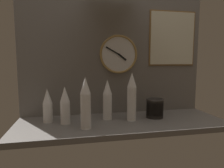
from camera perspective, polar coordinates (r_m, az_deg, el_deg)
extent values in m
cube|color=slate|center=(1.58, 2.81, -11.14)|extent=(1.60, 0.56, 0.04)
cube|color=slate|center=(1.77, 0.78, 8.66)|extent=(1.60, 0.03, 1.05)
cone|color=white|center=(1.41, -7.50, -10.12)|extent=(0.07, 0.07, 0.12)
cone|color=white|center=(1.40, -7.51, -9.34)|extent=(0.07, 0.07, 0.12)
cone|color=white|center=(1.40, -7.52, -8.56)|extent=(0.07, 0.07, 0.12)
cone|color=white|center=(1.39, -7.53, -7.78)|extent=(0.07, 0.07, 0.12)
cone|color=white|center=(1.39, -7.55, -6.99)|extent=(0.07, 0.07, 0.12)
cone|color=white|center=(1.38, -7.56, -6.19)|extent=(0.07, 0.07, 0.12)
cone|color=white|center=(1.38, -7.57, -5.39)|extent=(0.07, 0.07, 0.12)
cone|color=white|center=(1.37, -7.59, -4.58)|extent=(0.07, 0.07, 0.12)
cone|color=white|center=(1.37, -7.60, -3.77)|extent=(0.07, 0.07, 0.12)
cone|color=white|center=(1.37, -7.61, -2.96)|extent=(0.07, 0.07, 0.12)
cone|color=white|center=(1.36, -7.62, -2.14)|extent=(0.07, 0.07, 0.12)
cone|color=white|center=(1.36, -7.64, -1.32)|extent=(0.07, 0.07, 0.12)
cone|color=white|center=(1.36, -7.65, -0.49)|extent=(0.07, 0.07, 0.12)
cone|color=white|center=(1.61, -17.85, -8.24)|extent=(0.07, 0.07, 0.12)
cone|color=white|center=(1.60, -17.87, -7.55)|extent=(0.07, 0.07, 0.12)
cone|color=white|center=(1.60, -17.90, -6.87)|extent=(0.07, 0.07, 0.12)
cone|color=white|center=(1.59, -17.92, -6.17)|extent=(0.07, 0.07, 0.12)
cone|color=white|center=(1.59, -17.95, -5.48)|extent=(0.07, 0.07, 0.12)
cone|color=white|center=(1.59, -17.97, -4.78)|extent=(0.07, 0.07, 0.12)
cone|color=white|center=(1.58, -18.00, -4.08)|extent=(0.07, 0.07, 0.12)
cone|color=white|center=(1.58, -18.03, -3.38)|extent=(0.07, 0.07, 0.12)
cone|color=white|center=(1.61, -1.31, -7.93)|extent=(0.07, 0.07, 0.12)
cone|color=white|center=(1.60, -1.31, -7.25)|extent=(0.07, 0.07, 0.12)
cone|color=white|center=(1.60, -1.32, -6.56)|extent=(0.07, 0.07, 0.12)
cone|color=white|center=(1.59, -1.32, -5.86)|extent=(0.07, 0.07, 0.12)
cone|color=white|center=(1.59, -1.32, -5.17)|extent=(0.07, 0.07, 0.12)
cone|color=white|center=(1.58, -1.32, -4.47)|extent=(0.07, 0.07, 0.12)
cone|color=white|center=(1.58, -1.32, -3.77)|extent=(0.07, 0.07, 0.12)
cone|color=white|center=(1.58, -1.33, -3.06)|extent=(0.07, 0.07, 0.12)
cone|color=white|center=(1.57, -1.33, -2.35)|extent=(0.07, 0.07, 0.12)
cone|color=white|center=(1.57, -1.33, -1.64)|extent=(0.07, 0.07, 0.12)
cone|color=white|center=(1.57, -1.33, -0.92)|extent=(0.07, 0.07, 0.12)
cone|color=white|center=(1.54, -13.19, -8.80)|extent=(0.07, 0.07, 0.12)
cone|color=white|center=(1.53, -13.21, -8.08)|extent=(0.07, 0.07, 0.12)
cone|color=white|center=(1.53, -13.23, -7.37)|extent=(0.07, 0.07, 0.12)
cone|color=white|center=(1.52, -13.25, -6.64)|extent=(0.07, 0.07, 0.12)
cone|color=white|center=(1.52, -13.27, -5.92)|extent=(0.07, 0.07, 0.12)
cone|color=white|center=(1.51, -13.29, -5.19)|extent=(0.07, 0.07, 0.12)
cone|color=white|center=(1.51, -13.31, -4.45)|extent=(0.07, 0.07, 0.12)
cone|color=white|center=(1.50, -13.33, -3.71)|extent=(0.07, 0.07, 0.12)
cone|color=white|center=(1.50, -13.35, -2.97)|extent=(0.07, 0.07, 0.12)
cone|color=white|center=(1.59, 5.60, -8.14)|extent=(0.07, 0.07, 0.12)
cone|color=white|center=(1.58, 5.60, -7.44)|extent=(0.07, 0.07, 0.12)
cone|color=white|center=(1.58, 5.61, -6.75)|extent=(0.07, 0.07, 0.12)
cone|color=white|center=(1.57, 5.62, -6.05)|extent=(0.07, 0.07, 0.12)
cone|color=white|center=(1.57, 5.63, -5.34)|extent=(0.07, 0.07, 0.12)
cone|color=white|center=(1.56, 5.64, -4.64)|extent=(0.07, 0.07, 0.12)
cone|color=white|center=(1.56, 5.65, -3.93)|extent=(0.07, 0.07, 0.12)
cone|color=white|center=(1.56, 5.65, -3.21)|extent=(0.07, 0.07, 0.12)
cone|color=white|center=(1.55, 5.66, -2.49)|extent=(0.07, 0.07, 0.12)
cone|color=white|center=(1.55, 5.67, -1.77)|extent=(0.07, 0.07, 0.12)
cone|color=white|center=(1.55, 5.68, -1.05)|extent=(0.07, 0.07, 0.12)
cone|color=white|center=(1.55, 5.69, -0.32)|extent=(0.07, 0.07, 0.12)
cone|color=white|center=(1.54, 5.70, 0.41)|extent=(0.07, 0.07, 0.12)
cone|color=white|center=(1.54, 5.71, 1.14)|extent=(0.07, 0.07, 0.12)
cylinder|color=black|center=(1.70, 12.08, -8.50)|extent=(0.14, 0.14, 0.05)
cylinder|color=black|center=(1.69, 12.10, -7.64)|extent=(0.14, 0.14, 0.05)
cylinder|color=black|center=(1.68, 12.12, -6.76)|extent=(0.14, 0.14, 0.05)
cylinder|color=black|center=(1.68, 12.15, -5.88)|extent=(0.14, 0.14, 0.05)
cylinder|color=black|center=(1.67, 12.17, -4.99)|extent=(0.14, 0.14, 0.05)
torus|color=#302D2A|center=(1.67, 12.18, -4.42)|extent=(0.14, 0.14, 0.02)
cylinder|color=white|center=(1.75, 1.86, 8.46)|extent=(0.33, 0.02, 0.33)
torus|color=#AD894C|center=(1.74, 1.93, 8.47)|extent=(0.33, 0.02, 0.33)
cube|color=black|center=(1.74, 3.01, 7.64)|extent=(0.07, 0.01, 0.06)
cube|color=black|center=(1.72, 0.13, 9.51)|extent=(0.12, 0.01, 0.07)
cylinder|color=black|center=(1.73, 1.96, 8.47)|extent=(0.02, 0.01, 0.02)
cube|color=olive|center=(1.94, 16.81, 12.33)|extent=(0.44, 0.01, 0.49)
cube|color=#EFEACC|center=(1.94, 16.87, 12.34)|extent=(0.42, 0.01, 0.47)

